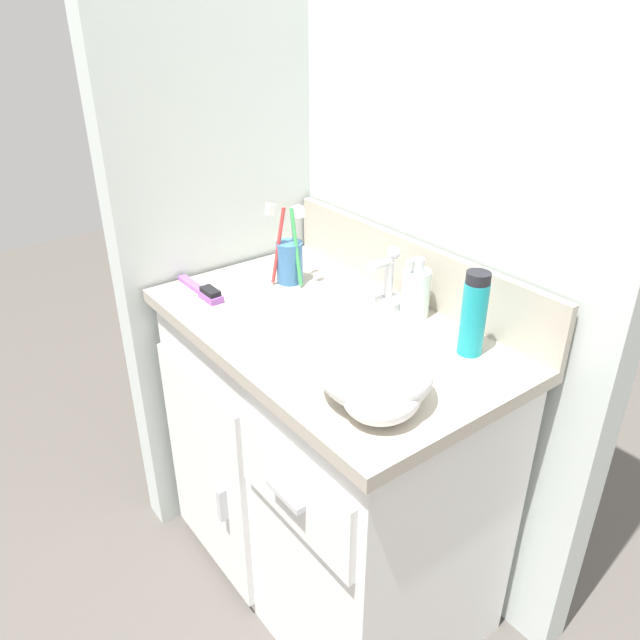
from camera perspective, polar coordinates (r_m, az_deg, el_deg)
The scene contains 11 objects.
ground_plane at distance 1.82m, azimuth 0.67°, elevation -21.74°, with size 6.00×6.00×0.00m, color #4C4742.
wall_back at distance 1.41m, azimuth 10.96°, elevation 15.80°, with size 1.00×0.08×2.20m, color silver.
wall_left at distance 1.59m, azimuth -9.79°, elevation 17.25°, with size 0.08×0.58×2.20m, color silver.
vanity at distance 1.53m, azimuth 0.61°, elevation -12.22°, with size 0.82×0.51×0.75m.
backsplash at distance 1.45m, azimuth 8.36°, elevation 4.65°, with size 0.82×0.02×0.14m.
sink_faucet at distance 1.41m, azimuth 6.19°, elevation 3.23°, with size 0.09×0.09×0.14m.
toothbrush_cup at distance 1.51m, azimuth -2.80°, elevation 5.59°, with size 0.09×0.09×0.20m.
soap_dispenser at distance 1.36m, azimuth 8.74°, elevation 2.57°, with size 0.06×0.07×0.14m.
shaving_cream_can at distance 1.23m, azimuth 13.87°, elevation 0.53°, with size 0.05×0.05×0.17m.
hairbrush at distance 1.48m, azimuth -10.53°, elevation 2.59°, with size 0.18×0.03×0.03m.
hand_towel at distance 1.07m, azimuth 5.14°, elevation -5.08°, with size 0.21×0.20×0.12m.
Camera 1 is at (0.92, -0.72, 1.39)m, focal length 35.00 mm.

